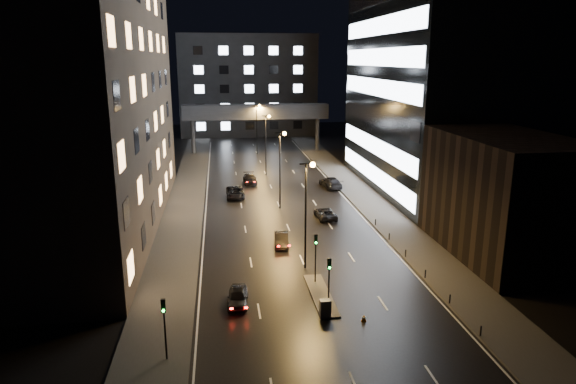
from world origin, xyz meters
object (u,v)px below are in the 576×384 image
object	(u,v)px
car_away_b	(281,239)
car_toward_a	(325,213)
car_toward_b	(331,182)
car_away_d	(250,179)
car_away_a	(238,297)
utility_cabinet	(325,308)
car_away_c	(235,192)

from	to	relation	value
car_away_b	car_toward_a	size ratio (longest dim) A/B	0.87
car_away_b	car_toward_b	bearing A→B (deg)	71.37
car_away_d	car_toward_a	bearing A→B (deg)	-68.56
car_toward_b	car_toward_a	bearing A→B (deg)	67.65
car_away_a	car_toward_a	xyz separation A→B (m)	(11.61, 21.52, -0.01)
car_away_a	utility_cabinet	bearing A→B (deg)	-20.67
car_toward_b	utility_cabinet	distance (m)	40.82
car_away_d	utility_cabinet	bearing A→B (deg)	-87.20
utility_cabinet	car_toward_b	bearing A→B (deg)	74.77
car_away_b	utility_cabinet	world-z (taller)	utility_cabinet
car_away_d	car_away_a	bearing A→B (deg)	-95.96
car_away_c	car_away_b	bearing A→B (deg)	-79.17
car_away_b	utility_cabinet	bearing A→B (deg)	-79.91
car_toward_a	utility_cabinet	distance (m)	25.14
car_toward_a	utility_cabinet	bearing A→B (deg)	75.47
car_away_a	car_away_c	bearing A→B (deg)	93.19
car_away_c	utility_cabinet	bearing A→B (deg)	-82.10
car_away_b	car_away_d	xyz separation A→B (m)	(-1.56, 28.22, 0.05)
car_away_a	car_away_c	size ratio (longest dim) A/B	0.73
car_away_a	car_toward_b	bearing A→B (deg)	71.83
car_toward_a	car_toward_b	world-z (taller)	car_toward_b
car_toward_b	car_away_b	bearing A→B (deg)	58.57
car_away_a	utility_cabinet	size ratio (longest dim) A/B	2.97
car_away_a	car_away_d	size ratio (longest dim) A/B	0.79
car_away_c	car_toward_b	size ratio (longest dim) A/B	0.95
car_away_a	car_away_c	distance (m)	32.90
car_away_c	car_away_a	bearing A→B (deg)	-92.51
car_away_a	car_toward_b	world-z (taller)	car_toward_b
car_away_a	car_away_b	distance (m)	13.80
car_away_b	utility_cabinet	xyz separation A→B (m)	(1.40, -15.93, 0.14)
car_away_a	utility_cabinet	distance (m)	7.20
car_away_c	car_toward_b	world-z (taller)	car_toward_b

